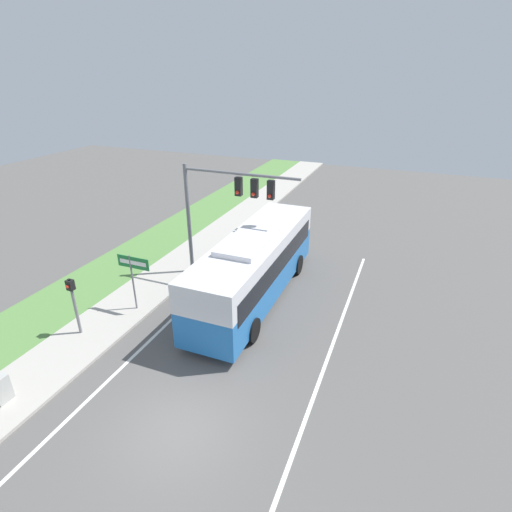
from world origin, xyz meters
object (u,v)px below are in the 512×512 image
at_px(bus, 255,263).
at_px(pedestrian_signal, 73,298).
at_px(signal_gantry, 224,200).
at_px(street_sign, 133,271).

distance_m(bus, pedestrian_signal, 8.08).
relative_size(signal_gantry, street_sign, 2.13).
height_order(bus, street_sign, bus).
height_order(bus, signal_gantry, signal_gantry).
bearing_deg(bus, street_sign, -145.70).
xyz_separation_m(pedestrian_signal, street_sign, (1.13, 2.50, 0.28)).
distance_m(signal_gantry, pedestrian_signal, 8.19).
relative_size(pedestrian_signal, street_sign, 0.93).
distance_m(bus, signal_gantry, 3.54).
xyz_separation_m(signal_gantry, street_sign, (-2.53, -4.33, -2.37)).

